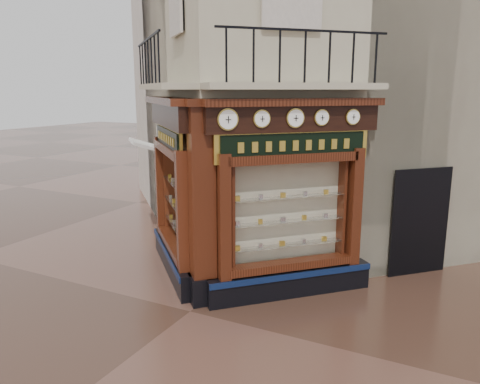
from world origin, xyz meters
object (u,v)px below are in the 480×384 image
Objects in this scene: clock_b at (262,119)px; signboard_left at (168,138)px; clock_d at (322,118)px; clock_a at (228,119)px; clock_c at (295,118)px; awning at (150,238)px; corner_pilaster at (202,207)px; signboard_right at (294,145)px; clock_e at (353,117)px.

signboard_left is (-2.50, 0.58, -0.52)m from clock_b.
clock_d reaches higher than signboard_left.
clock_a reaches higher than signboard_left.
clock_c is 0.27× the size of awning.
clock_b reaches higher than clock_d.
corner_pilaster reaches higher than signboard_right.
clock_d is 0.14× the size of signboard_right.
clock_c reaches higher than signboard_left.
awning is 0.58× the size of signboard_right.
signboard_right is (-0.91, -0.76, -0.52)m from clock_e.
signboard_left reaches higher than awning.
clock_e is at bearing 0.00° from clock_a.
clock_b is (0.46, 0.46, 0.00)m from clock_a.
signboard_left is at bearing 100.25° from corner_pilaster.
clock_e is at bearing -144.85° from awning.
signboard_right is (4.96, -1.77, 3.10)m from awning.
signboard_left is at bearing 139.74° from clock_d.
clock_a is at bearing -180.00° from clock_e.
clock_a is 2.53m from clock_e.
clock_b reaches higher than clock_e.
signboard_left is (-2.97, 0.11, -0.52)m from clock_c.
clock_b is 2.62m from signboard_left.
signboard_right is (-0.05, 0.11, -0.52)m from clock_c.
clock_a is at bearing -47.15° from corner_pilaster.
clock_c is at bearing -14.05° from corner_pilaster.
corner_pilaster is 4.88m from awning.
clock_b reaches higher than signboard_left.
corner_pilaster is at bearing 157.67° from clock_b.
signboard_right is at bearing -10.25° from corner_pilaster.
awning is (-5.00, 1.88, -3.62)m from clock_c.
clock_d reaches higher than clock_e.
clock_d is (1.90, 1.29, 1.67)m from corner_pilaster.
clock_a is 1.45m from signboard_right.
clock_e is (1.79, 1.79, 0.00)m from clock_a.
signboard_right is at bearing 174.64° from clock_e.
corner_pilaster reaches higher than clock_a.
clock_a reaches higher than signboard_right.
clock_d is at bearing -12.36° from signboard_right.
clock_b is 1.89m from clock_e.
clock_e is at bearing 0.00° from clock_b.
corner_pilaster is at bearing -173.58° from awning.
clock_e reaches higher than signboard_right.
corner_pilaster is 10.97× the size of clock_c.
clock_a is 1.18× the size of clock_b.
signboard_right reaches higher than signboard_left.
clock_b is at bearing -22.33° from corner_pilaster.
signboard_right is at bearing 68.64° from clock_c.
awning is at bearing 115.30° from signboard_right.
awning is at bearing 3.90° from signboard_left.
clock_b is at bearing -180.00° from clock_d.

